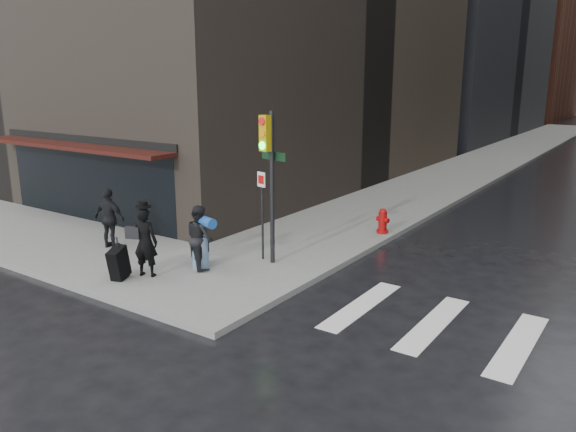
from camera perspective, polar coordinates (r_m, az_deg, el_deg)
name	(u,v)px	position (r m, az deg, el deg)	size (l,w,h in m)	color
ground	(208,286)	(13.35, -8.16, -7.05)	(140.00, 140.00, 0.00)	black
sidewalk_left	(504,154)	(37.39, 21.11, 5.86)	(4.00, 50.00, 0.15)	slate
crosswalk	(566,357)	(11.22, 26.43, -12.68)	(8.50, 3.00, 0.01)	silver
bldg_left_far	(477,5)	(74.75, 18.62, 19.63)	(22.00, 20.00, 26.00)	brown
storefront	(84,170)	(19.26, -20.03, 4.37)	(8.40, 1.11, 2.83)	black
man_overcoat	(140,245)	(13.61, -14.83, -2.88)	(0.93, 1.18, 1.85)	black
man_jeans	(200,237)	(13.89, -8.93, -2.12)	(1.09, 0.96, 1.59)	black
man_greycoat	(110,218)	(16.14, -17.66, -0.22)	(1.03, 0.57, 1.67)	black
traffic_light	(268,167)	(13.76, -2.01, 5.00)	(0.94, 0.53, 3.82)	black
fire_hydrant	(383,222)	(17.17, 9.59, -0.61)	(0.44, 0.34, 0.76)	#940909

